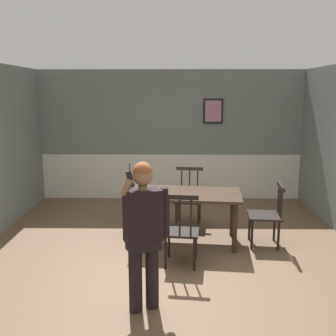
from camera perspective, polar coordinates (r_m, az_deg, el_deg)
name	(u,v)px	position (r m, az deg, el deg)	size (l,w,h in m)	color
ground_plane	(170,266)	(5.28, 0.23, -14.26)	(7.49, 7.49, 0.00)	brown
room_back_partition	(171,138)	(8.23, 0.45, 4.48)	(5.61, 0.17, 2.72)	slate
dining_table	(185,199)	(5.87, 2.57, -4.55)	(1.74, 1.03, 0.78)	#38281E
chair_near_window	(181,230)	(5.14, 1.92, -9.12)	(0.51, 0.51, 1.01)	black
chair_by_doorway	(189,198)	(6.72, 3.04, -4.37)	(0.53, 0.53, 0.98)	#2D2319
chair_at_table_head	(267,215)	(5.97, 14.36, -6.67)	(0.52, 0.52, 0.94)	black
person_figure	(144,229)	(4.01, -3.57, -8.90)	(0.48, 0.34, 1.59)	black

